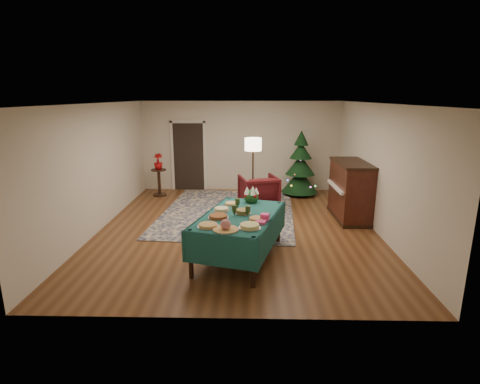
{
  "coord_description": "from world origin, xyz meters",
  "views": [
    {
      "loc": [
        0.24,
        -7.86,
        2.86
      ],
      "look_at": [
        0.08,
        -0.85,
        1.04
      ],
      "focal_mm": 28.0,
      "sensor_mm": 36.0,
      "label": 1
    }
  ],
  "objects_px": {
    "piano": "(350,191)",
    "potted_plant": "(158,165)",
    "armchair": "(259,190)",
    "side_table": "(159,183)",
    "gift_box": "(265,217)",
    "floor_lamp": "(253,148)",
    "buffet_table": "(240,224)",
    "christmas_tree": "(300,166)"
  },
  "relations": [
    {
      "from": "gift_box",
      "to": "piano",
      "type": "xyz_separation_m",
      "value": [
        2.12,
        2.63,
        -0.21
      ]
    },
    {
      "from": "piano",
      "to": "potted_plant",
      "type": "bearing_deg",
      "value": 158.51
    },
    {
      "from": "floor_lamp",
      "to": "potted_plant",
      "type": "relative_size",
      "value": 3.89
    },
    {
      "from": "armchair",
      "to": "christmas_tree",
      "type": "height_order",
      "value": "christmas_tree"
    },
    {
      "from": "potted_plant",
      "to": "piano",
      "type": "xyz_separation_m",
      "value": [
        5.01,
        -1.97,
        -0.24
      ]
    },
    {
      "from": "piano",
      "to": "side_table",
      "type": "bearing_deg",
      "value": 158.51
    },
    {
      "from": "side_table",
      "to": "piano",
      "type": "distance_m",
      "value": 5.4
    },
    {
      "from": "gift_box",
      "to": "floor_lamp",
      "type": "xyz_separation_m",
      "value": [
        -0.17,
        3.68,
        0.65
      ]
    },
    {
      "from": "gift_box",
      "to": "potted_plant",
      "type": "xyz_separation_m",
      "value": [
        -2.89,
        4.61,
        0.03
      ]
    },
    {
      "from": "side_table",
      "to": "gift_box",
      "type": "bearing_deg",
      "value": -57.9
    },
    {
      "from": "christmas_tree",
      "to": "gift_box",
      "type": "bearing_deg",
      "value": -104.38
    },
    {
      "from": "armchair",
      "to": "potted_plant",
      "type": "height_order",
      "value": "potted_plant"
    },
    {
      "from": "piano",
      "to": "buffet_table",
      "type": "bearing_deg",
      "value": -137.4
    },
    {
      "from": "potted_plant",
      "to": "gift_box",
      "type": "bearing_deg",
      "value": -57.9
    },
    {
      "from": "armchair",
      "to": "gift_box",
      "type": "bearing_deg",
      "value": 75.42
    },
    {
      "from": "buffet_table",
      "to": "side_table",
      "type": "height_order",
      "value": "buffet_table"
    },
    {
      "from": "buffet_table",
      "to": "armchair",
      "type": "xyz_separation_m",
      "value": [
        0.42,
        3.17,
        -0.19
      ]
    },
    {
      "from": "buffet_table",
      "to": "side_table",
      "type": "xyz_separation_m",
      "value": [
        -2.46,
        4.33,
        -0.28
      ]
    },
    {
      "from": "armchair",
      "to": "side_table",
      "type": "xyz_separation_m",
      "value": [
        -2.87,
        1.16,
        -0.09
      ]
    },
    {
      "from": "gift_box",
      "to": "floor_lamp",
      "type": "relative_size",
      "value": 0.07
    },
    {
      "from": "gift_box",
      "to": "christmas_tree",
      "type": "relative_size",
      "value": 0.07
    },
    {
      "from": "floor_lamp",
      "to": "side_table",
      "type": "bearing_deg",
      "value": 161.16
    },
    {
      "from": "floor_lamp",
      "to": "piano",
      "type": "relative_size",
      "value": 1.13
    },
    {
      "from": "gift_box",
      "to": "side_table",
      "type": "height_order",
      "value": "gift_box"
    },
    {
      "from": "potted_plant",
      "to": "buffet_table",
      "type": "bearing_deg",
      "value": -60.43
    },
    {
      "from": "gift_box",
      "to": "christmas_tree",
      "type": "xyz_separation_m",
      "value": [
        1.23,
        4.78,
        -0.02
      ]
    },
    {
      "from": "christmas_tree",
      "to": "piano",
      "type": "distance_m",
      "value": 2.34
    },
    {
      "from": "buffet_table",
      "to": "gift_box",
      "type": "distance_m",
      "value": 0.56
    },
    {
      "from": "armchair",
      "to": "floor_lamp",
      "type": "xyz_separation_m",
      "value": [
        -0.15,
        0.23,
        1.05
      ]
    },
    {
      "from": "floor_lamp",
      "to": "buffet_table",
      "type": "bearing_deg",
      "value": -94.51
    },
    {
      "from": "side_table",
      "to": "potted_plant",
      "type": "distance_m",
      "value": 0.53
    },
    {
      "from": "christmas_tree",
      "to": "piano",
      "type": "relative_size",
      "value": 1.19
    },
    {
      "from": "buffet_table",
      "to": "piano",
      "type": "bearing_deg",
      "value": 42.6
    },
    {
      "from": "gift_box",
      "to": "armchair",
      "type": "distance_m",
      "value": 3.47
    },
    {
      "from": "floor_lamp",
      "to": "side_table",
      "type": "height_order",
      "value": "floor_lamp"
    },
    {
      "from": "armchair",
      "to": "piano",
      "type": "xyz_separation_m",
      "value": [
        2.14,
        -0.82,
        0.2
      ]
    },
    {
      "from": "buffet_table",
      "to": "potted_plant",
      "type": "bearing_deg",
      "value": 119.57
    },
    {
      "from": "gift_box",
      "to": "floor_lamp",
      "type": "height_order",
      "value": "floor_lamp"
    },
    {
      "from": "buffet_table",
      "to": "floor_lamp",
      "type": "xyz_separation_m",
      "value": [
        0.27,
        3.4,
        0.86
      ]
    },
    {
      "from": "armchair",
      "to": "side_table",
      "type": "height_order",
      "value": "armchair"
    },
    {
      "from": "floor_lamp",
      "to": "piano",
      "type": "bearing_deg",
      "value": -24.53
    },
    {
      "from": "buffet_table",
      "to": "piano",
      "type": "xyz_separation_m",
      "value": [
        2.56,
        2.35,
        0.01
      ]
    }
  ]
}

